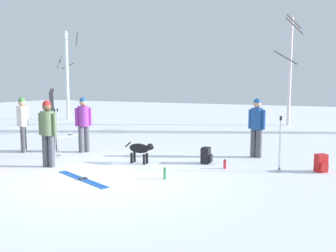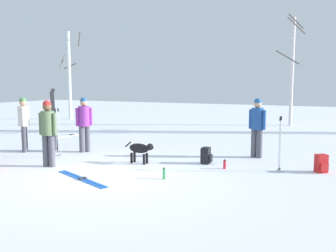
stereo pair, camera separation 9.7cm
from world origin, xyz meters
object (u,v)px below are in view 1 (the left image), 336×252
Objects in this scene: backpack_2 at (206,156)px; birch_tree_1 at (290,70)px; ski_pair_planted_0 at (53,120)px; ski_poles_1 at (57,132)px; ski_pair_lying_0 at (82,179)px; person_3 at (83,121)px; ski_pair_lying_1 at (70,135)px; ski_poles_0 at (280,142)px; backpack_0 at (321,163)px; water_bottle_1 at (165,174)px; person_4 at (257,124)px; person_1 at (48,129)px; water_bottle_0 at (225,164)px; dog at (141,149)px; birch_tree_0 at (67,74)px; person_0 at (23,121)px.

birch_tree_1 is at bearing 85.10° from backpack_2.
ski_poles_1 is at bearing -42.49° from ski_pair_planted_0.
ski_pair_lying_0 is 0.34× the size of birch_tree_1.
ski_pair_lying_1 is at bearing 137.05° from person_3.
ski_poles_0 is 3.08× the size of backpack_0.
water_bottle_1 is (-3.15, -2.20, -0.09)m from backpack_0.
person_4 is 6.57× the size of water_bottle_1.
ski_pair_planted_0 reaches higher than ski_pair_lying_0.
person_1 is 4.59m from water_bottle_0.
ski_pair_lying_1 is 1.20× the size of ski_poles_1.
ski_poles_0 is (5.90, -0.01, -0.25)m from person_3.
dog is at bearing 8.43° from ski_poles_1.
birch_tree_1 is at bearing 101.07° from backpack_0.
person_4 reaches higher than backpack_2.
dog is (1.95, 1.34, -0.59)m from person_1.
backpack_0 is at bearing 11.51° from ski_poles_1.
person_4 reaches higher than ski_pair_lying_1.
person_1 reaches higher than ski_pair_lying_1.
ski_pair_planted_0 is (-6.03, -1.74, 0.00)m from person_4.
ski_poles_1 is at bearing -97.67° from person_3.
ski_pair_planted_0 is (-3.40, 0.41, 0.60)m from dog.
water_bottle_1 is (6.50, -4.44, 0.11)m from ski_pair_lying_1.
ski_pair_planted_0 is 1.46× the size of ski_poles_0.
person_3 and person_4 have the same top height.
ski_pair_planted_0 reaches higher than person_4.
backpack_2 is 1.93m from water_bottle_1.
water_bottle_1 is at bearing -41.39° from birch_tree_0.
ski_poles_1 is (-5.17, -2.53, -0.22)m from person_4.
backpack_0 is at bearing 23.02° from ski_poles_0.
person_1 is 2.44m from dog.
backpack_0 is (4.43, 1.04, -0.17)m from dog.
ski_pair_lying_1 is (-2.82, 2.63, -0.97)m from person_3.
ski_poles_1 is at bearing -113.79° from birch_tree_1.
ski_pair_lying_0 is (-0.38, -1.97, -0.38)m from dog.
water_bottle_1 is at bearing -11.61° from ski_poles_1.
person_1 is 0.99× the size of ski_pair_lying_1.
water_bottle_0 is at bearing -0.32° from ski_pair_planted_0.
person_1 is at bearing -142.73° from person_4.
person_0 is 2.50m from person_1.
birch_tree_1 reaches higher than backpack_0.
person_1 is 5.76m from person_4.
ski_pair_lying_0 is 1.37× the size of ski_poles_0.
person_3 reaches higher than ski_poles_0.
ski_pair_lying_1 is at bearing 158.68° from water_bottle_0.
backpack_2 is at bearing -20.44° from ski_pair_lying_1.
person_0 is at bearing -174.21° from ski_poles_0.
water_bottle_1 is at bearing 3.19° from person_1.
ski_poles_1 is (0.86, -0.79, -0.22)m from ski_pair_planted_0.
birch_tree_0 is at bearing 151.87° from backpack_0.
ski_pair_planted_0 is 3.97m from ski_pair_lying_0.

